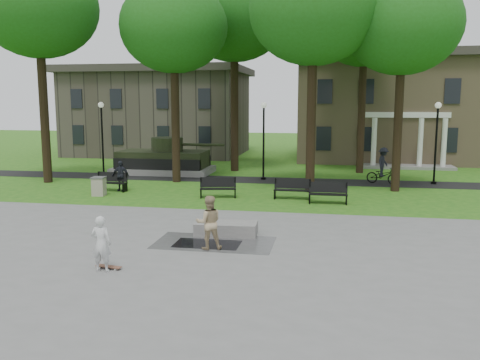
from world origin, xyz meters
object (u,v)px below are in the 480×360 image
at_px(friend_watching, 209,222).
at_px(cyclist, 383,169).
at_px(concrete_block, 226,228).
at_px(trash_bin, 99,186).
at_px(park_bench_0, 111,181).
at_px(skateboarder, 101,244).

height_order(friend_watching, cyclist, cyclist).
bearing_deg(concrete_block, trash_bin, 140.84).
bearing_deg(trash_bin, concrete_block, -39.16).
bearing_deg(cyclist, concrete_block, 177.24).
bearing_deg(park_bench_0, skateboarder, -60.61).
bearing_deg(skateboarder, concrete_block, -119.77).
distance_m(concrete_block, friend_watching, 1.95).
relative_size(skateboarder, friend_watching, 0.91).
xyz_separation_m(concrete_block, cyclist, (6.64, 12.90, 0.63)).
relative_size(friend_watching, cyclist, 0.82).
bearing_deg(park_bench_0, trash_bin, -85.03).
bearing_deg(park_bench_0, friend_watching, -45.26).
height_order(concrete_block, friend_watching, friend_watching).
bearing_deg(skateboarder, trash_bin, -63.74).
bearing_deg(cyclist, skateboarder, 176.47).
xyz_separation_m(friend_watching, trash_bin, (-7.79, 8.33, -0.41)).
xyz_separation_m(concrete_block, skateboarder, (-2.63, -4.53, 0.57)).
distance_m(concrete_block, cyclist, 14.53).
height_order(concrete_block, park_bench_0, park_bench_0).
distance_m(skateboarder, park_bench_0, 13.54).
height_order(concrete_block, skateboarder, skateboarder).
bearing_deg(friend_watching, concrete_block, -114.92).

